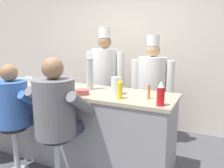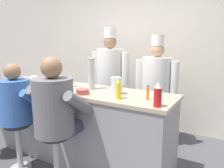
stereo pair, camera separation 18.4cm
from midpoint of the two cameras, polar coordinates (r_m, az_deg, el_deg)
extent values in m
plane|color=#4C4C51|center=(3.05, -12.12, -20.60)|extent=(20.00, 20.00, 0.00)
cube|color=beige|center=(4.27, 5.35, 7.89)|extent=(10.00, 0.06, 2.70)
cube|color=gray|center=(3.08, -8.07, -10.35)|extent=(2.67, 0.67, 0.94)
cube|color=tan|center=(2.93, -8.33, -1.39)|extent=(2.72, 0.70, 0.04)
cylinder|color=red|center=(2.13, 14.28, -3.44)|extent=(0.08, 0.08, 0.18)
cone|color=white|center=(2.10, 14.44, -0.25)|extent=(0.06, 0.06, 0.06)
cylinder|color=yellow|center=(2.34, 3.95, -1.79)|extent=(0.06, 0.06, 0.18)
cone|color=yellow|center=(2.32, 3.99, 0.93)|extent=(0.05, 0.05, 0.05)
cylinder|color=orange|center=(2.36, 11.52, -2.28)|extent=(0.03, 0.03, 0.15)
cylinder|color=#287F2D|center=(2.34, 11.59, -0.44)|extent=(0.02, 0.02, 0.01)
cylinder|color=silver|center=(2.55, 3.18, -0.45)|extent=(0.12, 0.12, 0.20)
cube|color=silver|center=(2.52, 4.64, -0.40)|extent=(0.01, 0.01, 0.12)
cylinder|color=white|center=(2.94, -8.23, -0.77)|extent=(0.24, 0.24, 0.02)
ellipsoid|color=#E0BC60|center=(2.94, -8.24, -0.32)|extent=(0.11, 0.08, 0.03)
cylinder|color=#B24C47|center=(2.58, -5.69, -1.98)|extent=(0.16, 0.16, 0.06)
cylinder|color=white|center=(3.51, -18.27, 1.35)|extent=(0.09, 0.09, 0.09)
torus|color=white|center=(3.47, -17.64, 1.34)|extent=(0.07, 0.02, 0.07)
cylinder|color=#B7BABF|center=(2.79, -3.55, 2.57)|extent=(0.09, 0.09, 0.39)
cylinder|color=silver|center=(2.77, -3.60, 6.66)|extent=(0.10, 0.10, 0.01)
cylinder|color=#33384C|center=(3.42, -24.68, -6.12)|extent=(0.16, 0.42, 0.16)
cylinder|color=maroon|center=(3.17, -24.80, -1.60)|extent=(0.11, 0.46, 0.37)
cylinder|color=#B2B5BA|center=(3.16, -21.08, -19.75)|extent=(0.26, 0.26, 0.02)
cylinder|color=#B2B5BA|center=(3.02, -21.50, -14.83)|extent=(0.07, 0.07, 0.58)
cylinder|color=#232328|center=(2.91, -21.91, -9.76)|extent=(0.31, 0.31, 0.05)
cylinder|color=#33384C|center=(3.07, -20.30, -7.74)|extent=(0.14, 0.37, 0.14)
cylinder|color=#33384C|center=(2.94, -17.95, -8.46)|extent=(0.14, 0.37, 0.14)
cylinder|color=#3866B7|center=(2.82, -22.34, -4.26)|extent=(0.37, 0.37, 0.53)
cylinder|color=#3866B7|center=(3.06, -23.52, -2.67)|extent=(0.10, 0.40, 0.32)
cylinder|color=#3866B7|center=(2.70, -17.56, -4.01)|extent=(0.10, 0.40, 0.32)
sphere|color=#8C6647|center=(2.75, -22.90, 2.99)|extent=(0.19, 0.19, 0.19)
cylinder|color=#B2B5BA|center=(2.60, -12.23, -18.76)|extent=(0.07, 0.07, 0.58)
cylinder|color=#232328|center=(2.47, -12.51, -13.01)|extent=(0.31, 0.31, 0.05)
cylinder|color=#33384C|center=(2.66, -11.14, -10.14)|extent=(0.16, 0.42, 0.16)
cylinder|color=#33384C|center=(2.54, -7.45, -11.14)|extent=(0.16, 0.42, 0.16)
cylinder|color=slate|center=(2.35, -12.85, -5.76)|extent=(0.42, 0.42, 0.60)
cylinder|color=slate|center=(2.61, -15.40, -3.52)|extent=(0.11, 0.46, 0.37)
cylinder|color=slate|center=(2.27, -5.83, -5.38)|extent=(0.11, 0.46, 0.37)
sphere|color=#8C6647|center=(2.27, -13.30, 4.18)|extent=(0.22, 0.22, 0.22)
cube|color=#232328|center=(3.87, 0.90, -6.49)|extent=(0.35, 0.19, 0.84)
cube|color=white|center=(3.78, 0.52, -4.28)|extent=(0.31, 0.02, 0.50)
cylinder|color=white|center=(3.71, 0.93, 4.36)|extent=(0.45, 0.45, 0.63)
sphere|color=#8C6647|center=(3.68, 0.95, 10.89)|extent=(0.22, 0.22, 0.22)
cylinder|color=white|center=(3.69, 0.96, 13.25)|extent=(0.19, 0.19, 0.17)
cylinder|color=white|center=(3.86, -2.84, 4.57)|extent=(0.13, 0.13, 0.53)
cylinder|color=white|center=(3.58, 5.00, 4.01)|extent=(0.13, 0.13, 0.53)
cube|color=#232328|center=(3.51, 12.56, -9.20)|extent=(0.32, 0.18, 0.78)
cube|color=white|center=(3.41, 12.42, -7.01)|extent=(0.29, 0.02, 0.47)
cylinder|color=white|center=(3.33, 13.06, 1.83)|extent=(0.42, 0.42, 0.58)
sphere|color=tan|center=(3.29, 13.36, 8.57)|extent=(0.20, 0.20, 0.20)
cylinder|color=white|center=(3.29, 13.48, 11.02)|extent=(0.18, 0.18, 0.16)
cylinder|color=white|center=(3.42, 8.74, 2.18)|extent=(0.12, 0.12, 0.50)
cylinder|color=white|center=(3.27, 17.57, 1.35)|extent=(0.12, 0.12, 0.50)
camera|label=1|loc=(0.09, -87.93, 0.42)|focal=35.00mm
camera|label=2|loc=(0.09, 92.07, -0.42)|focal=35.00mm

